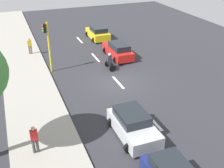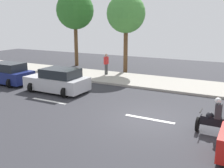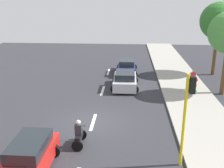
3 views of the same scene
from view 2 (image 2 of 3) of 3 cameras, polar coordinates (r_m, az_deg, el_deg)
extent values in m
cube|color=#2D2D33|center=(12.46, 8.07, -7.73)|extent=(40.00, 60.00, 0.10)
cube|color=#9E998E|center=(18.88, 15.42, -0.34)|extent=(4.00, 60.00, 0.15)
cube|color=white|center=(12.44, 8.08, -7.49)|extent=(0.20, 2.40, 0.01)
cube|color=white|center=(15.40, -13.41, -3.59)|extent=(0.20, 2.40, 0.01)
cube|color=#B7B7BC|center=(17.22, -11.80, 0.22)|extent=(1.94, 3.98, 0.80)
cube|color=#1E2328|center=(16.88, -11.08, 2.35)|extent=(1.63, 2.23, 0.56)
cylinder|color=black|center=(17.53, -16.86, -0.66)|extent=(0.64, 0.22, 0.64)
cylinder|color=black|center=(18.75, -13.19, 0.47)|extent=(0.64, 0.22, 0.64)
cylinder|color=black|center=(15.83, -10.08, -1.77)|extent=(0.64, 0.22, 0.64)
cylinder|color=black|center=(17.17, -6.56, -0.45)|extent=(0.64, 0.22, 0.64)
cube|color=navy|center=(20.64, -22.01, 1.69)|extent=(1.76, 4.13, 0.80)
cube|color=#1E2328|center=(20.27, -21.57, 3.49)|extent=(1.48, 2.31, 0.56)
cylinder|color=black|center=(22.20, -22.72, 1.76)|extent=(0.64, 0.22, 0.64)
cylinder|color=black|center=(19.18, -21.05, 0.20)|extent=(0.64, 0.22, 0.64)
cylinder|color=black|center=(20.19, -17.79, 1.09)|extent=(0.64, 0.22, 0.64)
cylinder|color=black|center=(11.51, 17.97, -8.24)|extent=(0.60, 0.10, 0.60)
cube|color=black|center=(11.34, 21.31, -7.49)|extent=(0.28, 1.10, 0.36)
sphere|color=black|center=(11.30, 20.38, -6.51)|extent=(0.32, 0.32, 0.32)
cylinder|color=black|center=(11.29, 18.69, -5.48)|extent=(0.55, 0.04, 0.04)
cube|color=#333338|center=(11.19, 22.02, -5.39)|extent=(0.36, 0.24, 0.60)
sphere|color=silver|center=(11.08, 21.94, -3.40)|extent=(0.26, 0.26, 0.26)
cylinder|color=#3F3F3F|center=(21.51, -1.39, 3.16)|extent=(0.16, 0.16, 0.85)
cylinder|color=#3F3F3F|center=(21.68, -1.13, 3.25)|extent=(0.16, 0.16, 0.85)
cube|color=red|center=(21.48, -1.27, 5.11)|extent=(0.40, 0.24, 0.60)
sphere|color=tan|center=(21.42, -1.27, 6.25)|extent=(0.22, 0.22, 0.22)
cylinder|color=brown|center=(26.90, -7.76, 8.34)|extent=(0.36, 0.36, 4.14)
sphere|color=#2D6B28|center=(26.81, -7.99, 15.47)|extent=(3.63, 3.63, 3.63)
cylinder|color=brown|center=(23.09, 2.95, 7.30)|extent=(0.36, 0.36, 3.89)
sphere|color=#478C3D|center=(22.97, 3.04, 14.98)|extent=(3.27, 3.27, 3.27)
camera|label=1|loc=(30.63, -24.33, 23.93)|focal=45.16mm
camera|label=3|loc=(17.76, 71.73, 14.82)|focal=42.77mm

